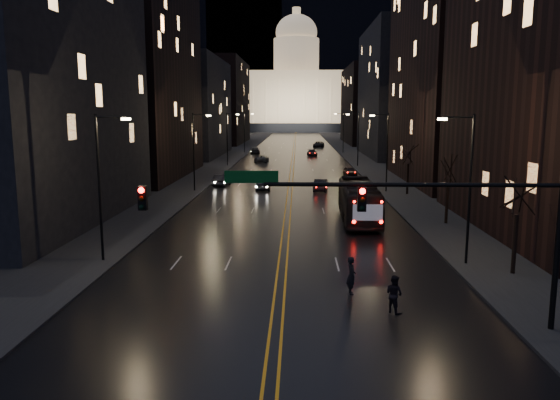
# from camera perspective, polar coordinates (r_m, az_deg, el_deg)

# --- Properties ---
(ground) EXTENTS (900.00, 900.00, 0.00)m
(ground) POSITION_cam_1_polar(r_m,az_deg,el_deg) (23.82, -0.41, -13.29)
(ground) COLOR black
(ground) RESTS_ON ground
(road) EXTENTS (20.00, 320.00, 0.02)m
(road) POSITION_cam_1_polar(r_m,az_deg,el_deg) (152.27, 1.52, 5.75)
(road) COLOR black
(road) RESTS_ON ground
(sidewalk_left) EXTENTS (8.00, 320.00, 0.16)m
(sidewalk_left) POSITION_cam_1_polar(r_m,az_deg,el_deg) (152.98, -3.75, 5.78)
(sidewalk_left) COLOR black
(sidewalk_left) RESTS_ON ground
(sidewalk_right) EXTENTS (8.00, 320.00, 0.16)m
(sidewalk_right) POSITION_cam_1_polar(r_m,az_deg,el_deg) (152.82, 6.81, 5.73)
(sidewalk_right) COLOR black
(sidewalk_right) RESTS_ON ground
(center_line) EXTENTS (0.62, 320.00, 0.01)m
(center_line) POSITION_cam_1_polar(r_m,az_deg,el_deg) (152.26, 1.52, 5.76)
(center_line) COLOR orange
(center_line) RESTS_ON road
(building_left_near) EXTENTS (12.00, 28.00, 22.00)m
(building_left_near) POSITION_cam_1_polar(r_m,az_deg,el_deg) (49.17, -25.02, 10.55)
(building_left_near) COLOR black
(building_left_near) RESTS_ON ground
(building_left_mid) EXTENTS (12.00, 30.00, 28.00)m
(building_left_mid) POSITION_cam_1_polar(r_m,az_deg,el_deg) (79.23, -14.53, 12.44)
(building_left_mid) COLOR black
(building_left_mid) RESTS_ON ground
(building_left_far) EXTENTS (12.00, 34.00, 20.00)m
(building_left_far) POSITION_cam_1_polar(r_m,az_deg,el_deg) (116.07, -9.14, 9.51)
(building_left_far) COLOR black
(building_left_far) RESTS_ON ground
(building_left_dist) EXTENTS (12.00, 40.00, 24.00)m
(building_left_dist) POSITION_cam_1_polar(r_m,az_deg,el_deg) (163.49, -5.93, 10.15)
(building_left_dist) COLOR black
(building_left_dist) RESTS_ON ground
(building_right_tall) EXTENTS (12.00, 30.00, 38.00)m
(building_right_tall) POSITION_cam_1_polar(r_m,az_deg,el_deg) (75.40, 18.06, 16.29)
(building_right_tall) COLOR black
(building_right_tall) RESTS_ON ground
(building_right_mid) EXTENTS (12.00, 34.00, 26.00)m
(building_right_mid) POSITION_cam_1_polar(r_m,az_deg,el_deg) (115.82, 12.08, 10.91)
(building_right_mid) COLOR black
(building_right_mid) RESTS_ON ground
(building_right_dist) EXTENTS (12.00, 40.00, 22.00)m
(building_right_dist) POSITION_cam_1_polar(r_m,az_deg,el_deg) (163.25, 9.06, 9.73)
(building_right_dist) COLOR black
(building_right_dist) RESTS_ON ground
(mountain_ridge) EXTENTS (520.00, 60.00, 130.00)m
(mountain_ridge) POSITION_cam_1_polar(r_m,az_deg,el_deg) (407.74, 7.68, 16.98)
(mountain_ridge) COLOR black
(mountain_ridge) RESTS_ON ground
(capitol) EXTENTS (90.00, 50.00, 58.50)m
(capitol) POSITION_cam_1_polar(r_m,az_deg,el_deg) (272.11, 1.70, 10.87)
(capitol) COLOR black
(capitol) RESTS_ON ground
(traffic_signal) EXTENTS (17.29, 0.45, 7.00)m
(traffic_signal) POSITION_cam_1_polar(r_m,az_deg,el_deg) (22.91, 14.51, -1.18)
(traffic_signal) COLOR black
(traffic_signal) RESTS_ON ground
(streetlamp_right_near) EXTENTS (2.13, 0.25, 9.00)m
(streetlamp_right_near) POSITION_cam_1_polar(r_m,az_deg,el_deg) (33.74, 18.97, 1.84)
(streetlamp_right_near) COLOR black
(streetlamp_right_near) RESTS_ON ground
(streetlamp_left_near) EXTENTS (2.13, 0.25, 9.00)m
(streetlamp_left_near) POSITION_cam_1_polar(r_m,az_deg,el_deg) (34.30, -18.10, 1.99)
(streetlamp_left_near) COLOR black
(streetlamp_left_near) RESTS_ON ground
(streetlamp_right_mid) EXTENTS (2.13, 0.25, 9.00)m
(streetlamp_right_mid) POSITION_cam_1_polar(r_m,az_deg,el_deg) (62.91, 10.98, 5.35)
(streetlamp_right_mid) COLOR black
(streetlamp_right_mid) RESTS_ON ground
(streetlamp_left_mid) EXTENTS (2.13, 0.25, 9.00)m
(streetlamp_left_mid) POSITION_cam_1_polar(r_m,az_deg,el_deg) (63.21, -8.85, 5.43)
(streetlamp_left_mid) COLOR black
(streetlamp_left_mid) RESTS_ON ground
(streetlamp_right_far) EXTENTS (2.13, 0.25, 9.00)m
(streetlamp_right_far) POSITION_cam_1_polar(r_m,az_deg,el_deg) (92.61, 8.06, 6.60)
(streetlamp_right_far) COLOR black
(streetlamp_right_far) RESTS_ON ground
(streetlamp_left_far) EXTENTS (2.13, 0.25, 9.00)m
(streetlamp_left_far) POSITION_cam_1_polar(r_m,az_deg,el_deg) (92.82, -5.42, 6.66)
(streetlamp_left_far) COLOR black
(streetlamp_left_far) RESTS_ON ground
(streetlamp_right_dist) EXTENTS (2.13, 0.25, 9.00)m
(streetlamp_right_dist) POSITION_cam_1_polar(r_m,az_deg,el_deg) (122.46, 6.56, 7.24)
(streetlamp_right_dist) COLOR black
(streetlamp_right_dist) RESTS_ON ground
(streetlamp_left_dist) EXTENTS (2.13, 0.25, 9.00)m
(streetlamp_left_dist) POSITION_cam_1_polar(r_m,az_deg,el_deg) (122.62, -3.65, 7.28)
(streetlamp_left_dist) COLOR black
(streetlamp_left_dist) RESTS_ON ground
(tree_right_near) EXTENTS (2.40, 2.40, 6.65)m
(tree_right_near) POSITION_cam_1_polar(r_m,az_deg,el_deg) (32.67, 23.61, 0.35)
(tree_right_near) COLOR black
(tree_right_near) RESTS_ON ground
(tree_right_mid) EXTENTS (2.40, 2.40, 6.65)m
(tree_right_mid) POSITION_cam_1_polar(r_m,az_deg,el_deg) (45.86, 17.19, 3.04)
(tree_right_mid) COLOR black
(tree_right_mid) RESTS_ON ground
(tree_right_far) EXTENTS (2.40, 2.40, 6.65)m
(tree_right_far) POSITION_cam_1_polar(r_m,az_deg,el_deg) (61.37, 13.28, 4.66)
(tree_right_far) COLOR black
(tree_right_far) RESTS_ON ground
(bus) EXTENTS (3.06, 12.00, 3.33)m
(bus) POSITION_cam_1_polar(r_m,az_deg,el_deg) (46.50, 8.23, -0.12)
(bus) COLOR black
(bus) RESTS_ON ground
(oncoming_car_a) EXTENTS (1.96, 4.38, 1.46)m
(oncoming_car_a) POSITION_cam_1_polar(r_m,az_deg,el_deg) (64.12, -1.80, 1.67)
(oncoming_car_a) COLOR black
(oncoming_car_a) RESTS_ON ground
(oncoming_car_b) EXTENTS (2.00, 4.51, 1.44)m
(oncoming_car_b) POSITION_cam_1_polar(r_m,az_deg,el_deg) (68.15, -6.08, 2.06)
(oncoming_car_b) COLOR black
(oncoming_car_b) RESTS_ON ground
(oncoming_car_c) EXTENTS (2.55, 4.98, 1.35)m
(oncoming_car_c) POSITION_cam_1_polar(r_m,az_deg,el_deg) (99.70, -1.91, 4.33)
(oncoming_car_c) COLOR black
(oncoming_car_c) RESTS_ON ground
(oncoming_car_d) EXTENTS (2.62, 5.37, 1.50)m
(oncoming_car_d) POSITION_cam_1_polar(r_m,az_deg,el_deg) (120.47, -2.63, 5.20)
(oncoming_car_d) COLOR black
(oncoming_car_d) RESTS_ON ground
(receding_car_a) EXTENTS (1.89, 4.26, 1.36)m
(receding_car_a) POSITION_cam_1_polar(r_m,az_deg,el_deg) (63.66, 4.25, 1.55)
(receding_car_a) COLOR black
(receding_car_a) RESTS_ON ground
(receding_car_b) EXTENTS (2.00, 4.02, 1.32)m
(receding_car_b) POSITION_cam_1_polar(r_m,az_deg,el_deg) (79.17, 7.32, 2.98)
(receding_car_b) COLOR black
(receding_car_b) RESTS_ON ground
(receding_car_c) EXTENTS (2.24, 4.72, 1.33)m
(receding_car_c) POSITION_cam_1_polar(r_m,az_deg,el_deg) (114.57, 3.37, 4.94)
(receding_car_c) COLOR black
(receding_car_c) RESTS_ON ground
(receding_car_d) EXTENTS (3.26, 5.87, 1.55)m
(receding_car_d) POSITION_cam_1_polar(r_m,az_deg,el_deg) (143.23, 4.06, 5.83)
(receding_car_d) COLOR black
(receding_car_d) RESTS_ON ground
(pedestrian_a) EXTENTS (0.55, 0.76, 1.94)m
(pedestrian_a) POSITION_cam_1_polar(r_m,az_deg,el_deg) (27.93, 7.46, -7.84)
(pedestrian_a) COLOR black
(pedestrian_a) RESTS_ON ground
(pedestrian_b) EXTENTS (0.92, 0.96, 1.78)m
(pedestrian_b) POSITION_cam_1_polar(r_m,az_deg,el_deg) (25.80, 11.83, -9.59)
(pedestrian_b) COLOR black
(pedestrian_b) RESTS_ON ground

